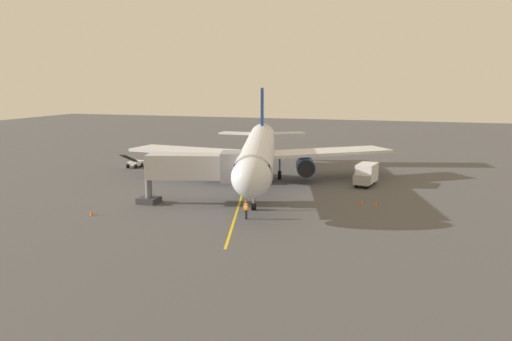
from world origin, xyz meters
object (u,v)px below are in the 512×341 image
box_truck_portside (366,174)px  airplane (259,151)px  belt_loader_near_nose (135,163)px  safety_cone_nose_right (91,212)px  ground_crew_marshaller (246,210)px  safety_cone_wing_port (362,202)px  safety_cone_nose_left (376,202)px  jet_bridge (202,168)px

box_truck_portside → airplane: bearing=11.0°
airplane → belt_loader_near_nose: size_ratio=8.57×
box_truck_portside → safety_cone_nose_right: bearing=44.1°
ground_crew_marshaller → box_truck_portside: box_truck_portside is taller
airplane → safety_cone_wing_port: 16.00m
ground_crew_marshaller → box_truck_portside: size_ratio=0.35×
airplane → safety_cone_wing_port: (-13.54, 7.66, -3.73)m
safety_cone_nose_left → safety_cone_nose_right: size_ratio=1.00×
belt_loader_near_nose → safety_cone_nose_right: belt_loader_near_nose is taller
ground_crew_marshaller → safety_cone_nose_right: ground_crew_marshaller is taller
box_truck_portside → safety_cone_nose_left: box_truck_portside is taller
jet_bridge → safety_cone_wing_port: size_ratio=20.81×
airplane → ground_crew_marshaller: 17.51m
belt_loader_near_nose → safety_cone_nose_right: size_ratio=8.41×
belt_loader_near_nose → safety_cone_nose_left: size_ratio=8.41×
box_truck_portside → safety_cone_wing_port: (-0.73, 10.15, -1.11)m
ground_crew_marshaller → safety_cone_nose_right: 14.71m
airplane → jet_bridge: (2.14, 12.31, -0.24)m
airplane → safety_cone_nose_right: size_ratio=72.12×
safety_cone_nose_left → ground_crew_marshaller: bearing=40.4°
airplane → box_truck_portside: size_ratio=8.21×
airplane → safety_cone_nose_right: bearing=62.7°
belt_loader_near_nose → safety_cone_wing_port: bearing=158.7°
airplane → safety_cone_wing_port: size_ratio=72.12×
jet_bridge → safety_cone_nose_right: bearing=43.0°
safety_cone_wing_port → box_truck_portside: bearing=-85.9°
ground_crew_marshaller → safety_cone_wing_port: ground_crew_marshaller is taller
safety_cone_nose_right → belt_loader_near_nose: bearing=-67.6°
safety_cone_nose_left → box_truck_portside: bearing=-78.0°
airplane → safety_cone_wing_port: bearing=150.5°
box_truck_portside → safety_cone_wing_port: size_ratio=8.79×
ground_crew_marshaller → box_truck_portside: 21.12m
belt_loader_near_nose → ground_crew_marshaller: bearing=138.0°
airplane → ground_crew_marshaller: size_ratio=23.20×
airplane → belt_loader_near_nose: (20.82, -5.73, -3.29)m
jet_bridge → ground_crew_marshaller: 8.16m
box_truck_portside → safety_cone_nose_left: size_ratio=8.79×
safety_cone_wing_port → belt_loader_near_nose: bearing=-21.3°
box_truck_portside → safety_cone_nose_left: 10.27m
box_truck_portside → jet_bridge: bearing=44.7°
airplane → safety_cone_nose_right: airplane is taller
ground_crew_marshaller → box_truck_portside: (-8.72, -19.23, 0.50)m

